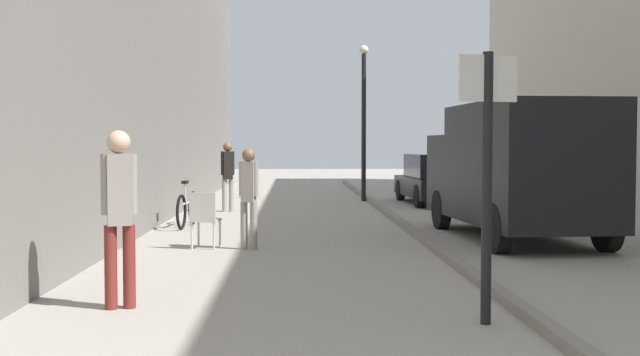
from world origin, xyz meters
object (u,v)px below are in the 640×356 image
pedestrian_mid_block (249,191)px  cafe_chair_near_window (204,216)px  parked_car (437,179)px  bicycle_leaning (187,209)px  pedestrian_main_foreground (119,206)px  pedestrian_far_crossing (228,172)px  delivery_van (516,168)px  lamp_post (364,112)px  street_sign_post (487,163)px

pedestrian_mid_block → cafe_chair_near_window: pedestrian_mid_block is taller
parked_car → bicycle_leaning: bearing=-138.8°
pedestrian_main_foreground → pedestrian_far_crossing: 11.59m
delivery_van → parked_car: delivery_van is taller
pedestrian_far_crossing → lamp_post: bearing=26.1°
pedestrian_far_crossing → lamp_post: 5.50m
street_sign_post → cafe_chair_near_window: (-3.32, 5.39, -1.00)m
pedestrian_mid_block → cafe_chair_near_window: (-0.74, 0.10, -0.41)m
pedestrian_far_crossing → parked_car: (5.90, 2.44, -0.32)m
lamp_post → cafe_chair_near_window: 11.38m
parked_car → lamp_post: lamp_post is taller
lamp_post → pedestrian_main_foreground: bearing=-104.7°
street_sign_post → pedestrian_far_crossing: bearing=-86.7°
cafe_chair_near_window → pedestrian_main_foreground: bearing=-84.7°
pedestrian_far_crossing → bicycle_leaning: 3.74m
delivery_van → parked_car: (0.16, 8.40, -0.60)m
pedestrian_mid_block → parked_car: (4.93, 9.56, -0.25)m
pedestrian_far_crossing → pedestrian_mid_block: bearing=-99.0°
delivery_van → lamp_post: bearing=97.6°
delivery_van → bicycle_leaning: 6.74m
lamp_post → parked_car: bearing=-28.5°
pedestrian_main_foreground → parked_car: size_ratio=0.44×
pedestrian_far_crossing → parked_car: 6.39m
bicycle_leaning → cafe_chair_near_window: bearing=-72.0°
cafe_chair_near_window → pedestrian_mid_block: bearing=2.0°
street_sign_post → cafe_chair_near_window: size_ratio=2.77×
street_sign_post → bicycle_leaning: street_sign_post is taller
pedestrian_far_crossing → cafe_chair_near_window: size_ratio=1.90×
delivery_van → bicycle_leaning: bearing=156.1°
pedestrian_main_foreground → parked_car: 15.27m
street_sign_post → lamp_post: size_ratio=0.55×
pedestrian_mid_block → lamp_post: 11.19m
pedestrian_far_crossing → delivery_van: 8.27m
delivery_van → cafe_chair_near_window: (-5.51, -1.06, -0.76)m
pedestrian_main_foreground → delivery_van: (5.85, 5.64, 0.23)m
delivery_van → pedestrian_main_foreground: bearing=-139.7°
pedestrian_main_foreground → street_sign_post: bearing=-27.8°
lamp_post → bicycle_leaning: lamp_post is taller
delivery_van → street_sign_post: size_ratio=2.01×
pedestrian_far_crossing → cafe_chair_near_window: pedestrian_far_crossing is taller
street_sign_post → parked_car: bearing=-111.7°
lamp_post → bicycle_leaning: 8.74m
pedestrian_far_crossing → street_sign_post: 12.91m
pedestrian_far_crossing → street_sign_post: (3.55, -12.40, 0.51)m
lamp_post → cafe_chair_near_window: lamp_post is taller
pedestrian_mid_block → delivery_van: size_ratio=0.32×
bicycle_leaning → cafe_chair_near_window: (0.76, -3.38, 0.17)m
bicycle_leaning → pedestrian_far_crossing: bearing=87.1°
pedestrian_main_foreground → bicycle_leaning: (-0.41, 7.95, -0.70)m
pedestrian_mid_block → pedestrian_far_crossing: 7.18m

